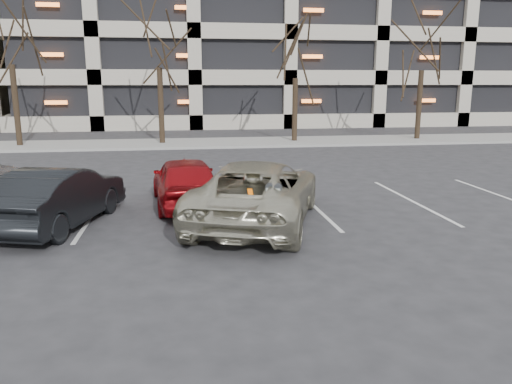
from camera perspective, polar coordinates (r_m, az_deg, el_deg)
ground at (r=10.89m, az=2.34°, el=-4.55°), size 140.00×140.00×0.00m
sidewalk at (r=26.48m, az=-4.11°, el=5.64°), size 80.00×4.00×0.12m
stall_lines at (r=12.94m, az=-5.67°, el=-1.83°), size 16.90×5.20×0.00m
parking_garage at (r=46.62m, az=9.68°, el=19.76°), size 52.00×20.00×19.00m
tree_a at (r=27.63m, az=-26.64°, el=18.00°), size 3.93×3.93×8.94m
tree_b at (r=26.43m, az=-11.20°, el=18.93°), size 3.82×3.82×8.68m
tree_c at (r=26.99m, az=4.60°, el=17.20°), size 3.31×3.31×7.53m
tree_d at (r=29.40m, az=18.71°, el=17.55°), size 3.73×3.73×8.47m
parking_meter at (r=9.65m, az=2.02°, el=-0.87°), size 0.34×0.23×1.25m
suv_silver at (r=11.41m, az=0.12°, el=0.02°), size 4.00×5.73×1.46m
car_red at (r=13.09m, az=-8.07°, el=1.23°), size 1.92×4.02×1.33m
car_dark at (r=12.00m, az=-21.61°, el=-0.49°), size 2.52×4.34×1.35m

